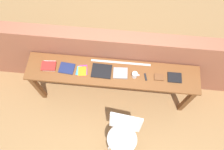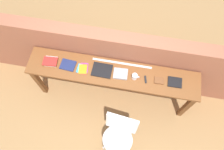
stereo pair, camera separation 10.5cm
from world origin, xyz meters
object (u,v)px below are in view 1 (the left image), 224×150
Objects in this scene: pamphlet_pile_colourful at (82,71)px; multitool_folded at (146,77)px; magazine_cycling at (67,68)px; book_repair_rightmost at (175,78)px; chair_white_moulded at (123,133)px; leather_journal_brown at (159,77)px; book_open_centre at (102,71)px; book_stack_leftmost at (49,66)px; mug at (135,75)px.

multitool_folded reaches higher than pamphlet_pile_colourful.
book_repair_rightmost reaches higher than magazine_cycling.
chair_white_moulded is 0.95m from leather_journal_brown.
book_open_centre reaches higher than chair_white_moulded.
book_stack_leftmost is 1.95× the size of multitool_folded.
leather_journal_brown is at bearing 4.33° from multitool_folded.
mug reaches higher than chair_white_moulded.
book_stack_leftmost is 0.76m from book_open_centre.
book_repair_rightmost is at bearing 0.79° from pamphlet_pile_colourful.
mug is at bearing -177.79° from book_repair_rightmost.
pamphlet_pile_colourful is 1.09m from leather_journal_brown.
multitool_folded is (0.24, 0.75, 0.36)m from chair_white_moulded.
magazine_cycling is at bearing -1.15° from book_stack_leftmost.
mug is at bearing -179.62° from leather_journal_brown.
leather_journal_brown is (0.43, 0.76, 0.37)m from chair_white_moulded.
pamphlet_pile_colourful is 0.69× the size of book_open_centre.
multitool_folded is at bearing -177.65° from leather_journal_brown.
book_stack_leftmost is at bearing -178.93° from book_open_centre.
mug is at bearing 179.97° from multitool_folded.
mug reaches higher than pamphlet_pile_colourful.
book_open_centre is at bearing -0.07° from book_stack_leftmost.
magazine_cycling reaches higher than multitool_folded.
leather_journal_brown reaches higher than chair_white_moulded.
book_stack_leftmost is 1.39m from multitool_folded.
multitool_folded is at bearing 71.92° from chair_white_moulded.
book_repair_rightmost is at bearing 2.92° from mug.
book_open_centre reaches higher than multitool_folded.
multitool_folded is at bearing 2.91° from magazine_cycling.
book_stack_leftmost is 1.11× the size of pamphlet_pile_colourful.
book_repair_rightmost reaches higher than pamphlet_pile_colourful.
book_repair_rightmost is at bearing 4.35° from magazine_cycling.
book_stack_leftmost reaches higher than leather_journal_brown.
chair_white_moulded is at bearing -130.80° from book_repair_rightmost.
book_stack_leftmost is at bearing 145.84° from chair_white_moulded.
chair_white_moulded is 1.44m from book_stack_leftmost.
magazine_cycling is 1.54m from book_repair_rightmost.
chair_white_moulded is 1.23m from magazine_cycling.
mug is 0.57× the size of book_repair_rightmost.
chair_white_moulded is 4.60× the size of book_repair_rightmost.
book_open_centre and book_repair_rightmost have the same top height.
mug is at bearing 83.23° from chair_white_moulded.
multitool_folded is at bearing -0.03° from mug.
pamphlet_pile_colourful is at bearing 179.19° from mug.
book_repair_rightmost is (0.41, 0.03, 0.00)m from multitool_folded.
book_stack_leftmost reaches higher than book_open_centre.
pamphlet_pile_colourful is at bearing -179.92° from book_repair_rightmost.
leather_journal_brown is (0.19, 0.01, 0.00)m from multitool_folded.
chair_white_moulded is at bearing -62.43° from book_open_centre.
book_stack_leftmost is 1.24m from mug.
magazine_cycling is (-0.89, 0.77, 0.36)m from chair_white_moulded.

